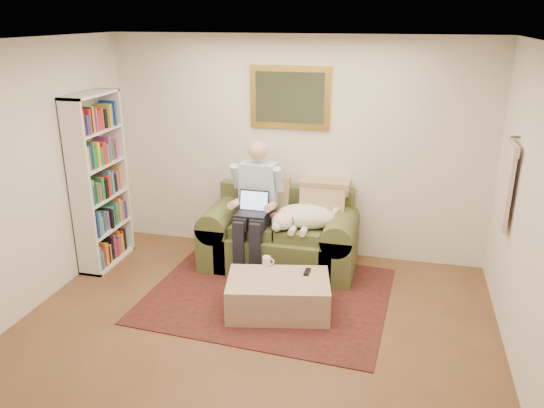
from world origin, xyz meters
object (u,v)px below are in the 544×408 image
at_px(seated_man, 254,209).
at_px(sleeping_dog, 306,216).
at_px(sofa, 280,241).
at_px(ottoman, 278,295).
at_px(laptop, 253,208).
at_px(coffee_mug, 267,261).
at_px(bookshelf, 99,182).

xyz_separation_m(seated_man, sleeping_dog, (0.58, 0.07, -0.07)).
xyz_separation_m(sofa, ottoman, (0.23, -1.04, -0.12)).
bearing_deg(laptop, coffee_mug, -61.21).
relative_size(sleeping_dog, bookshelf, 0.36).
bearing_deg(seated_man, bookshelf, -171.55).
bearing_deg(ottoman, sofa, 102.29).
distance_m(laptop, coffee_mug, 0.73).
bearing_deg(bookshelf, sleeping_dog, 8.12).
height_order(sofa, seated_man, seated_man).
height_order(sleeping_dog, ottoman, sleeping_dog).
height_order(seated_man, laptop, seated_man).
relative_size(sofa, ottoman, 1.77).
bearing_deg(coffee_mug, sofa, 92.99).
distance_m(sofa, bookshelf, 2.18).
xyz_separation_m(laptop, sleeping_dog, (0.58, 0.14, -0.10)).
relative_size(sofa, coffee_mug, 17.54).
bearing_deg(sofa, ottoman, -77.71).
relative_size(sofa, seated_man, 1.19).
bearing_deg(sofa, bookshelf, -168.21).
bearing_deg(ottoman, coffee_mug, 125.56).
height_order(sofa, ottoman, sofa).
bearing_deg(sofa, seated_man, -148.55).
height_order(sleeping_dog, bookshelf, bookshelf).
bearing_deg(coffee_mug, bookshelf, 170.14).
relative_size(laptop, bookshelf, 0.17).
xyz_separation_m(sleeping_dog, bookshelf, (-2.34, -0.33, 0.33)).
bearing_deg(seated_man, laptop, -90.00).
distance_m(sofa, seated_man, 0.53).
distance_m(ottoman, coffee_mug, 0.39).
relative_size(seated_man, coffee_mug, 14.76).
bearing_deg(seated_man, ottoman, -60.92).
relative_size(coffee_mug, bookshelf, 0.05).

